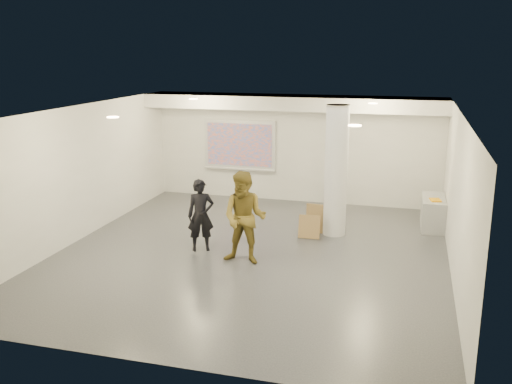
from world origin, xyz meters
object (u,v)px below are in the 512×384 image
(credenza, at_px, (433,213))
(column, at_px, (336,171))
(projection_screen, at_px, (240,145))
(woman, at_px, (201,215))
(man, at_px, (245,218))

(credenza, bearing_deg, column, -153.91)
(projection_screen, distance_m, woman, 4.58)
(projection_screen, relative_size, man, 1.12)
(column, xyz_separation_m, woman, (-2.60, -1.83, -0.73))
(column, distance_m, projection_screen, 4.08)
(credenza, bearing_deg, projection_screen, 163.19)
(column, relative_size, credenza, 2.35)
(column, bearing_deg, man, -122.95)
(credenza, bearing_deg, man, -138.11)
(projection_screen, xyz_separation_m, credenza, (5.32, -1.53, -1.15))
(projection_screen, bearing_deg, woman, -83.58)
(man, bearing_deg, credenza, 43.77)
(credenza, xyz_separation_m, man, (-3.71, -3.42, 0.56))
(woman, relative_size, man, 0.82)
(column, height_order, credenza, column)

